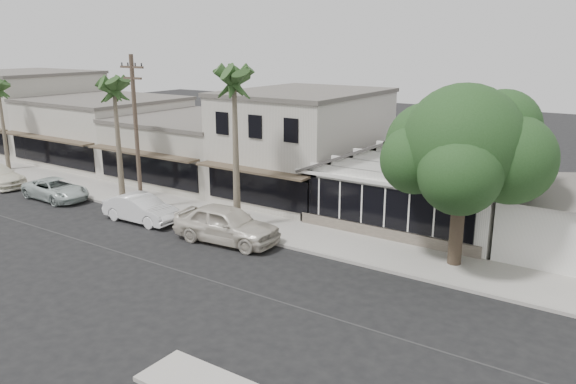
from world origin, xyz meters
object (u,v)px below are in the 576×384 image
Objects in this scene: utility_pole at (136,130)px; car_1 at (141,209)px; car_0 at (226,224)px; shade_tree at (464,148)px; car_2 at (56,189)px.

car_1 is (1.54, -1.37, -4.03)m from utility_pole.
car_0 is 0.68× the size of shade_tree.
car_0 is 11.74m from shade_tree.
shade_tree is at bearing -76.49° from car_0.
car_2 is (-7.91, 0.06, -0.09)m from car_1.
shade_tree is (16.36, 3.63, 4.55)m from car_1.
utility_pole reaches higher than car_1.
car_0 is 6.04m from car_1.
shade_tree is at bearing -80.20° from car_2.
shade_tree is (17.90, 2.25, 0.51)m from utility_pole.
car_0 is 1.20× the size of car_1.
utility_pole is at bearing -76.93° from car_2.
utility_pole reaches higher than car_0.
car_2 is (-6.37, -1.31, -4.12)m from utility_pole.
car_2 is at bearing -168.38° from utility_pole.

